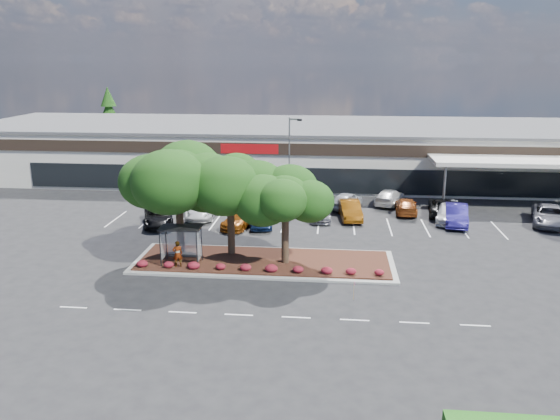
# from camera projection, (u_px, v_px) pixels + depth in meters

# --- Properties ---
(ground) EXTENTS (160.00, 160.00, 0.00)m
(ground) POSITION_uv_depth(u_px,v_px,m) (288.00, 288.00, 33.93)
(ground) COLOR black
(ground) RESTS_ON ground
(retail_store) EXTENTS (80.40, 25.20, 6.25)m
(retail_store) POSITION_uv_depth(u_px,v_px,m) (312.00, 150.00, 65.59)
(retail_store) COLOR beige
(retail_store) RESTS_ON ground
(landscape_island) EXTENTS (18.00, 6.00, 0.26)m
(landscape_island) POSITION_uv_depth(u_px,v_px,m) (264.00, 262.00, 37.92)
(landscape_island) COLOR gray
(landscape_island) RESTS_ON ground
(lane_markings) EXTENTS (33.12, 20.06, 0.01)m
(lane_markings) POSITION_uv_depth(u_px,v_px,m) (297.00, 235.00, 43.94)
(lane_markings) COLOR silver
(lane_markings) RESTS_ON ground
(shrub_row) EXTENTS (17.00, 0.80, 0.50)m
(shrub_row) POSITION_uv_depth(u_px,v_px,m) (260.00, 268.00, 35.81)
(shrub_row) COLOR maroon
(shrub_row) RESTS_ON landscape_island
(bus_shelter) EXTENTS (2.75, 1.55, 2.59)m
(bus_shelter) POSITION_uv_depth(u_px,v_px,m) (181.00, 234.00, 36.85)
(bus_shelter) COLOR black
(bus_shelter) RESTS_ON landscape_island
(island_tree_west) EXTENTS (7.20, 7.20, 7.89)m
(island_tree_west) POSITION_uv_depth(u_px,v_px,m) (179.00, 201.00, 37.88)
(island_tree_west) COLOR #0C350E
(island_tree_west) RESTS_ON landscape_island
(island_tree_mid) EXTENTS (6.60, 6.60, 7.32)m
(island_tree_mid) POSITION_uv_depth(u_px,v_px,m) (230.00, 204.00, 38.29)
(island_tree_mid) COLOR #0C350E
(island_tree_mid) RESTS_ON landscape_island
(island_tree_east) EXTENTS (5.80, 5.80, 6.50)m
(island_tree_east) POSITION_uv_depth(u_px,v_px,m) (285.00, 217.00, 36.59)
(island_tree_east) COLOR #0C350E
(island_tree_east) RESTS_ON landscape_island
(conifer_north_west) EXTENTS (4.40, 4.40, 10.00)m
(conifer_north_west) POSITION_uv_depth(u_px,v_px,m) (110.00, 121.00, 79.53)
(conifer_north_west) COLOR #0C350E
(conifer_north_west) RESTS_ON ground
(person_waiting) EXTENTS (0.78, 0.65, 1.81)m
(person_waiting) POSITION_uv_depth(u_px,v_px,m) (178.00, 254.00, 36.41)
(person_waiting) COLOR #594C47
(person_waiting) RESTS_ON landscape_island
(light_pole) EXTENTS (1.43, 0.50, 8.45)m
(light_pole) POSITION_uv_depth(u_px,v_px,m) (290.00, 167.00, 52.18)
(light_pole) COLOR gray
(light_pole) RESTS_ON ground
(survey_stake) EXTENTS (0.07, 0.14, 1.11)m
(survey_stake) POSITION_uv_depth(u_px,v_px,m) (354.00, 288.00, 32.08)
(survey_stake) COLOR #9A7B51
(survey_stake) RESTS_ON ground
(car_0) EXTENTS (3.92, 5.71, 1.45)m
(car_0) POSITION_uv_depth(u_px,v_px,m) (158.00, 217.00, 46.61)
(car_0) COLOR black
(car_0) RESTS_ON ground
(car_1) EXTENTS (2.46, 5.24, 1.45)m
(car_1) POSITION_uv_depth(u_px,v_px,m) (203.00, 209.00, 48.82)
(car_1) COLOR silver
(car_1) RESTS_ON ground
(car_2) EXTENTS (2.39, 4.87, 1.60)m
(car_2) POSITION_uv_depth(u_px,v_px,m) (261.00, 217.00, 46.33)
(car_2) COLOR navy
(car_2) RESTS_ON ground
(car_3) EXTENTS (3.13, 5.16, 1.40)m
(car_3) POSITION_uv_depth(u_px,v_px,m) (240.00, 219.00, 46.09)
(car_3) COLOR #7C3B0B
(car_3) RESTS_ON ground
(car_4) EXTENTS (1.91, 4.58, 1.32)m
(car_4) POSITION_uv_depth(u_px,v_px,m) (321.00, 212.00, 48.27)
(car_4) COLOR #56555C
(car_4) RESTS_ON ground
(car_5) EXTENTS (2.27, 5.06, 1.61)m
(car_5) POSITION_uv_depth(u_px,v_px,m) (350.00, 210.00, 48.36)
(car_5) COLOR #723B08
(car_5) RESTS_ON ground
(car_6) EXTENTS (2.91, 5.23, 1.43)m
(car_6) POSITION_uv_depth(u_px,v_px,m) (448.00, 213.00, 47.55)
(car_6) COLOR silver
(car_6) RESTS_ON ground
(car_7) EXTENTS (2.61, 5.40, 1.71)m
(car_7) POSITION_uv_depth(u_px,v_px,m) (456.00, 215.00, 46.64)
(car_7) COLOR navy
(car_7) RESTS_ON ground
(car_8) EXTENTS (4.20, 6.32, 1.61)m
(car_8) POSITION_uv_depth(u_px,v_px,m) (549.00, 215.00, 46.61)
(car_8) COLOR slate
(car_8) RESTS_ON ground
(car_9) EXTENTS (2.14, 4.61, 1.53)m
(car_9) POSITION_uv_depth(u_px,v_px,m) (213.00, 192.00, 54.99)
(car_9) COLOR black
(car_9) RESTS_ON ground
(car_10) EXTENTS (2.85, 4.42, 1.40)m
(car_10) POSITION_uv_depth(u_px,v_px,m) (190.00, 200.00, 52.12)
(car_10) COLOR navy
(car_10) RESTS_ON ground
(car_11) EXTENTS (4.61, 6.32, 1.70)m
(car_11) POSITION_uv_depth(u_px,v_px,m) (300.00, 194.00, 53.79)
(car_11) COLOR silver
(car_11) RESTS_ON ground
(car_12) EXTENTS (2.89, 5.25, 1.64)m
(car_12) POSITION_uv_depth(u_px,v_px,m) (269.00, 202.00, 50.89)
(car_12) COLOR #0C1C54
(car_12) RESTS_ON ground
(car_13) EXTENTS (3.58, 5.03, 1.59)m
(car_13) POSITION_uv_depth(u_px,v_px,m) (347.00, 200.00, 51.60)
(car_13) COLOR #A7ACB3
(car_13) RESTS_ON ground
(car_14) EXTENTS (3.69, 5.49, 1.48)m
(car_14) POSITION_uv_depth(u_px,v_px,m) (389.00, 197.00, 53.19)
(car_14) COLOR #B6B6B6
(car_14) RESTS_ON ground
(car_15) EXTENTS (2.27, 4.86, 1.37)m
(car_15) POSITION_uv_depth(u_px,v_px,m) (406.00, 206.00, 50.12)
(car_15) COLOR brown
(car_15) RESTS_ON ground
(car_16) EXTENTS (3.16, 5.57, 1.47)m
(car_16) POSITION_uv_depth(u_px,v_px,m) (443.00, 207.00, 49.69)
(car_16) COLOR black
(car_16) RESTS_ON ground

